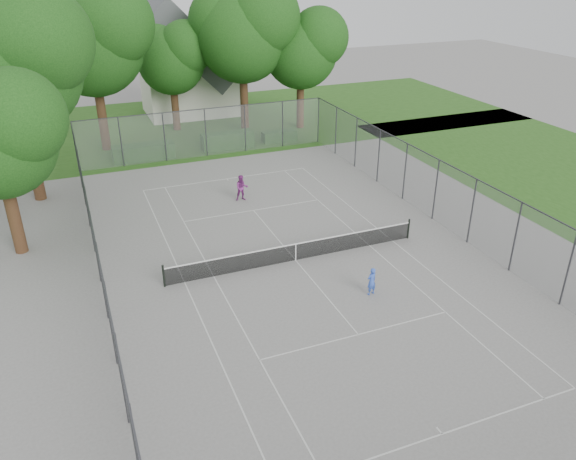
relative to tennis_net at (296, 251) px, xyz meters
name	(u,v)px	position (x,y,z in m)	size (l,w,h in m)	color
ground	(296,260)	(0.00, 0.00, -0.51)	(120.00, 120.00, 0.00)	slate
grass_far	(181,125)	(0.00, 26.00, -0.51)	(60.00, 20.00, 0.00)	#244D16
court_markings	(296,260)	(0.00, 0.00, -0.50)	(11.03, 23.83, 0.01)	beige
tennis_net	(296,251)	(0.00, 0.00, 0.00)	(12.87, 0.10, 1.10)	black
perimeter_fence	(296,227)	(0.00, 0.00, 1.30)	(18.08, 34.08, 3.52)	#38383D
tree_far_left	(92,35)	(-6.62, 21.28, 7.80)	(8.41, 7.68, 12.09)	#3A2315
tree_far_midleft	(172,55)	(-0.54, 24.60, 5.59)	(6.18, 5.64, 8.88)	#3A2315
tree_far_midright	(243,29)	(4.75, 22.12, 7.66)	(8.27, 7.55, 11.88)	#3A2315
tree_far_right	(302,46)	(9.42, 21.32, 6.24)	(6.83, 6.24, 9.82)	#3A2315
tree_side_back	(13,56)	(-11.38, 12.81, 7.93)	(8.54, 7.80, 12.28)	#3A2315
hedge_left	(144,152)	(-4.44, 17.99, 0.03)	(4.36, 1.31, 1.09)	#1C4817
hedge_mid	(227,140)	(1.92, 18.15, 0.11)	(3.96, 1.13, 1.24)	#1C4817
hedge_right	(279,136)	(6.26, 18.42, -0.10)	(2.72, 1.00, 0.82)	#1C4817
house	(190,67)	(1.94, 29.72, 3.66)	(8.32, 6.44, 10.35)	silver
girl_player	(372,281)	(1.91, -4.00, 0.14)	(0.47, 0.31, 1.30)	blue
woman_player	(242,188)	(-0.14, 8.09, 0.29)	(0.78, 0.60, 1.60)	#802A79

